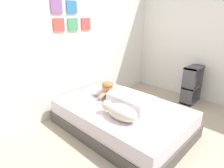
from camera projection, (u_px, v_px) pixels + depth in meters
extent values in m
plane|color=tan|center=(143.00, 142.00, 2.72)|extent=(12.28, 12.28, 0.00)
cube|color=silver|center=(72.00, 42.00, 3.34)|extent=(4.14, 0.10, 2.50)
cube|color=#CC4C47|center=(59.00, 25.00, 3.01)|extent=(0.20, 0.02, 0.20)
cube|color=#4C9966|center=(73.00, 24.00, 3.20)|extent=(0.20, 0.02, 0.20)
cube|color=#CC4C47|center=(86.00, 24.00, 3.38)|extent=(0.20, 0.02, 0.20)
cube|color=#8C5999|center=(56.00, 7.00, 2.92)|extent=(0.20, 0.02, 0.20)
cube|color=#3372B2|center=(72.00, 7.00, 3.11)|extent=(0.20, 0.02, 0.20)
cube|color=silver|center=(196.00, 38.00, 3.91)|extent=(0.10, 6.09, 2.50)
cube|color=#4C4742|center=(121.00, 123.00, 3.01)|extent=(1.33, 2.01, 0.18)
cube|color=silver|center=(122.00, 112.00, 2.95)|extent=(1.29, 1.95, 0.22)
ellipsoid|color=silver|center=(105.00, 90.00, 3.37)|extent=(0.52, 0.32, 0.11)
cube|color=silver|center=(131.00, 101.00, 2.87)|extent=(0.42, 0.64, 0.18)
ellipsoid|color=tan|center=(114.00, 93.00, 3.08)|extent=(0.32, 0.20, 0.16)
sphere|color=tan|center=(107.00, 89.00, 3.17)|extent=(0.19, 0.19, 0.19)
ellipsoid|color=olive|center=(107.00, 85.00, 3.15)|extent=(0.20, 0.20, 0.10)
cylinder|color=tan|center=(104.00, 94.00, 3.12)|extent=(0.23, 0.07, 0.14)
cylinder|color=tan|center=(112.00, 91.00, 3.25)|extent=(0.23, 0.07, 0.14)
ellipsoid|color=beige|center=(122.00, 112.00, 2.50)|extent=(0.26, 0.48, 0.20)
sphere|color=beige|center=(107.00, 105.00, 2.65)|extent=(0.15, 0.15, 0.15)
cone|color=#A79F8E|center=(104.00, 101.00, 2.62)|extent=(0.05, 0.05, 0.05)
cone|color=#A79F8E|center=(110.00, 99.00, 2.69)|extent=(0.05, 0.05, 0.05)
cylinder|color=white|center=(111.00, 93.00, 3.28)|extent=(0.09, 0.09, 0.07)
torus|color=white|center=(114.00, 92.00, 3.32)|extent=(0.05, 0.01, 0.05)
cube|color=black|center=(124.00, 116.00, 2.60)|extent=(0.07, 0.14, 0.01)
cube|color=#4C4C51|center=(187.00, 87.00, 3.71)|extent=(0.03, 0.24, 0.75)
cube|color=#4C4C51|center=(196.00, 82.00, 3.99)|extent=(0.03, 0.24, 0.75)
cube|color=#4C4C51|center=(189.00, 101.00, 3.97)|extent=(0.45, 0.24, 0.03)
cube|color=#4C4C51|center=(192.00, 86.00, 3.86)|extent=(0.45, 0.24, 0.03)
cube|color=#4C4C51|center=(194.00, 67.00, 3.73)|extent=(0.45, 0.24, 0.03)
cube|color=#724C8C|center=(189.00, 84.00, 3.71)|extent=(0.03, 0.15, 0.18)
cube|color=gold|center=(189.00, 83.00, 3.73)|extent=(0.03, 0.15, 0.18)
cube|color=#BF723F|center=(190.00, 83.00, 3.76)|extent=(0.04, 0.18, 0.18)
cube|color=#724C8C|center=(191.00, 82.00, 3.78)|extent=(0.03, 0.19, 0.20)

